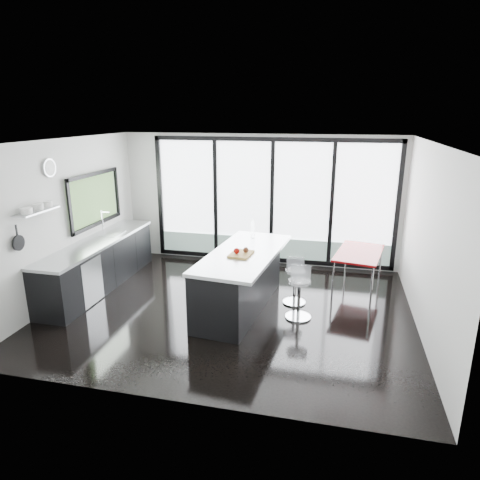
% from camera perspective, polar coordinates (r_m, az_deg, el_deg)
% --- Properties ---
extents(floor, '(6.00, 5.00, 0.00)m').
position_cam_1_polar(floor, '(7.39, -1.30, -9.18)').
color(floor, black).
rests_on(floor, ground).
extents(ceiling, '(6.00, 5.00, 0.00)m').
position_cam_1_polar(ceiling, '(6.66, -1.46, 13.04)').
color(ceiling, white).
rests_on(ceiling, wall_back).
extents(wall_back, '(6.00, 0.09, 2.80)m').
position_cam_1_polar(wall_back, '(9.22, 4.11, 4.40)').
color(wall_back, beige).
rests_on(wall_back, ground).
extents(wall_front, '(6.00, 0.00, 2.80)m').
position_cam_1_polar(wall_front, '(4.65, -9.13, -6.59)').
color(wall_front, beige).
rests_on(wall_front, ground).
extents(wall_left, '(0.26, 5.00, 2.80)m').
position_cam_1_polar(wall_left, '(8.33, -21.18, 4.04)').
color(wall_left, beige).
rests_on(wall_left, ground).
extents(wall_right, '(0.00, 5.00, 2.80)m').
position_cam_1_polar(wall_right, '(6.82, 23.84, -0.27)').
color(wall_right, beige).
rests_on(wall_right, ground).
extents(counter_cabinets, '(0.69, 3.24, 1.36)m').
position_cam_1_polar(counter_cabinets, '(8.55, -18.27, -3.01)').
color(counter_cabinets, black).
rests_on(counter_cabinets, floor).
extents(island, '(1.29, 2.56, 1.31)m').
position_cam_1_polar(island, '(7.26, -0.06, -5.24)').
color(island, black).
rests_on(island, floor).
extents(bar_stool_near, '(0.43, 0.43, 0.66)m').
position_cam_1_polar(bar_stool_near, '(7.02, 7.84, -7.80)').
color(bar_stool_near, silver).
rests_on(bar_stool_near, floor).
extents(bar_stool_far, '(0.44, 0.44, 0.63)m').
position_cam_1_polar(bar_stool_far, '(7.54, 7.30, -6.15)').
color(bar_stool_far, silver).
rests_on(bar_stool_far, floor).
extents(red_table, '(1.01, 1.48, 0.73)m').
position_cam_1_polar(red_table, '(8.39, 15.43, -3.88)').
color(red_table, maroon).
rests_on(red_table, floor).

